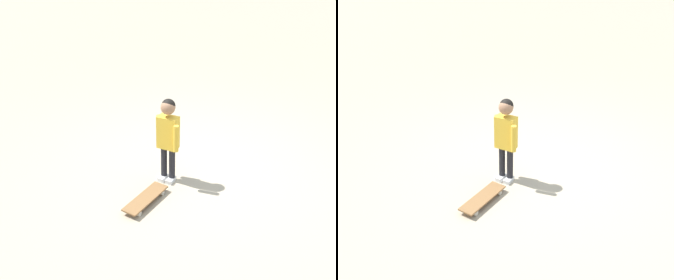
% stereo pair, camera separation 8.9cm
% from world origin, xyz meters
% --- Properties ---
extents(ground_plane, '(50.00, 50.00, 0.00)m').
position_xyz_m(ground_plane, '(0.00, 0.00, 0.00)').
color(ground_plane, tan).
extents(child_person, '(0.39, 0.28, 1.06)m').
position_xyz_m(child_person, '(-0.16, 0.56, 0.66)').
color(child_person, black).
rests_on(child_person, ground).
extents(skateboard, '(0.56, 0.61, 0.07)m').
position_xyz_m(skateboard, '(-0.55, 0.94, 0.06)').
color(skateboard, olive).
rests_on(skateboard, ground).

